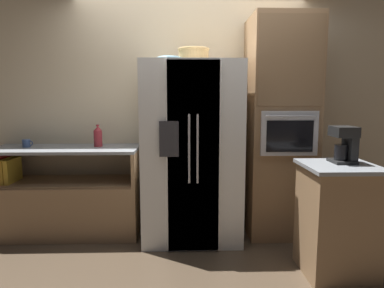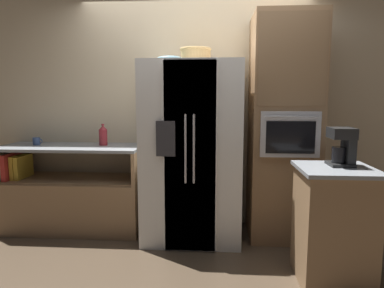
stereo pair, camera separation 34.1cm
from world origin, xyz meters
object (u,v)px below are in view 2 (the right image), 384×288
object	(u,v)px
refrigerator	(193,151)
bottle_tall	(103,135)
wall_oven	(283,129)
fruit_bowl	(170,59)
coffee_maker	(344,145)
mug	(37,141)
wicker_basket	(196,55)

from	to	relation	value
refrigerator	bottle_tall	distance (m)	1.02
wall_oven	fruit_bowl	distance (m)	1.35
bottle_tall	coffee_maker	size ratio (longest dim) A/B	0.79
wall_oven	bottle_tall	distance (m)	1.93
fruit_bowl	coffee_maker	bearing A→B (deg)	-25.96
mug	refrigerator	bearing A→B (deg)	-5.18
wall_oven	fruit_bowl	world-z (taller)	wall_oven
fruit_bowl	refrigerator	bearing A→B (deg)	11.89
wicker_basket	coffee_maker	world-z (taller)	wicker_basket
bottle_tall	coffee_maker	world-z (taller)	coffee_maker
refrigerator	wicker_basket	bearing A→B (deg)	78.58
wall_oven	bottle_tall	world-z (taller)	wall_oven
fruit_bowl	mug	xyz separation A→B (m)	(-1.52, 0.21, -0.86)
refrigerator	fruit_bowl	xyz separation A→B (m)	(-0.22, -0.05, 0.93)
bottle_tall	refrigerator	bearing A→B (deg)	-10.50
wicker_basket	coffee_maker	bearing A→B (deg)	-35.39
wicker_basket	fruit_bowl	bearing A→B (deg)	-148.52
refrigerator	bottle_tall	xyz separation A→B (m)	(-1.00, 0.19, 0.14)
wall_oven	fruit_bowl	bearing A→B (deg)	-173.50
refrigerator	wall_oven	distance (m)	0.95
refrigerator	fruit_bowl	bearing A→B (deg)	-168.11
wall_oven	mug	xyz separation A→B (m)	(-2.66, 0.07, -0.16)
mug	fruit_bowl	bearing A→B (deg)	-7.70
wall_oven	wicker_basket	distance (m)	1.17
wall_oven	coffee_maker	xyz separation A→B (m)	(0.30, -0.84, -0.05)
wicker_basket	bottle_tall	world-z (taller)	wicker_basket
wicker_basket	mug	world-z (taller)	wicker_basket
refrigerator	bottle_tall	bearing A→B (deg)	169.50
bottle_tall	mug	size ratio (longest dim) A/B	2.18
wicker_basket	mug	bearing A→B (deg)	178.21
bottle_tall	mug	xyz separation A→B (m)	(-0.74, -0.03, -0.07)
fruit_bowl	bottle_tall	bearing A→B (deg)	163.30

